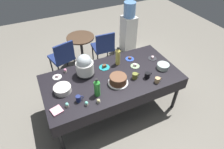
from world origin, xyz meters
name	(u,v)px	position (x,y,z in m)	size (l,w,h in m)	color
ground	(112,107)	(0.00, 0.00, 0.00)	(9.00, 9.00, 0.00)	slate
potluck_table	(112,80)	(0.00, 0.00, 0.69)	(2.20, 1.10, 0.75)	black
frosted_layer_cake	(118,80)	(0.02, -0.17, 0.81)	(0.32, 0.32, 0.13)	silver
slow_cooker	(85,66)	(-0.36, 0.24, 0.93)	(0.29, 0.29, 0.38)	black
glass_salad_bowl	(163,66)	(0.87, -0.16, 0.79)	(0.20, 0.20, 0.08)	#B2C6BC
ceramic_snack_bowl	(63,89)	(-0.79, 0.02, 0.80)	(0.25, 0.25, 0.09)	silver
dessert_plate_sage	(135,66)	(0.48, 0.08, 0.76)	(0.16, 0.16, 0.05)	#8CA87F
dessert_plate_teal	(104,67)	(-0.02, 0.27, 0.76)	(0.18, 0.18, 0.06)	teal
dessert_plate_charcoal	(152,58)	(0.87, 0.14, 0.76)	(0.15, 0.15, 0.05)	#2D2D33
dessert_plate_cobalt	(130,59)	(0.50, 0.30, 0.76)	(0.15, 0.15, 0.04)	#2D4CB2
dessert_plate_white	(57,77)	(-0.80, 0.37, 0.76)	(0.14, 0.14, 0.05)	white
cupcake_cocoa	(98,101)	(-0.40, -0.41, 0.78)	(0.05, 0.05, 0.07)	beige
cupcake_mint	(67,105)	(-0.81, -0.29, 0.78)	(0.05, 0.05, 0.07)	beige
cupcake_lemon	(86,103)	(-0.56, -0.38, 0.78)	(0.05, 0.05, 0.07)	beige
cupcake_vanilla	(65,71)	(-0.65, 0.44, 0.78)	(0.05, 0.05, 0.07)	beige
soda_bottle_lime_soda	(97,88)	(-0.36, -0.26, 0.89)	(0.09, 0.09, 0.30)	green
soda_bottle_ginger_ale	(118,56)	(0.24, 0.27, 0.90)	(0.08, 0.08, 0.33)	gold
coffee_mug_tan	(158,80)	(0.58, -0.41, 0.79)	(0.12, 0.08, 0.09)	tan
coffee_mug_olive	(135,76)	(0.32, -0.18, 0.80)	(0.13, 0.09, 0.10)	olive
coffee_mug_black	(147,75)	(0.50, -0.26, 0.80)	(0.12, 0.08, 0.10)	black
coffee_mug_navy	(79,99)	(-0.64, -0.27, 0.80)	(0.11, 0.07, 0.10)	navy
paper_napkin_stack	(57,111)	(-0.96, -0.31, 0.76)	(0.14, 0.14, 0.02)	pink
maroon_chair_left	(63,56)	(-0.53, 1.28, 0.49)	(0.54, 0.54, 0.85)	navy
maroon_chair_right	(104,46)	(0.40, 1.28, 0.49)	(0.46, 0.46, 0.85)	navy
round_cafe_table	(81,46)	(-0.05, 1.51, 0.50)	(0.60, 0.60, 0.72)	#473323
water_cooler	(128,29)	(1.21, 1.61, 0.59)	(0.32, 0.32, 1.24)	silver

